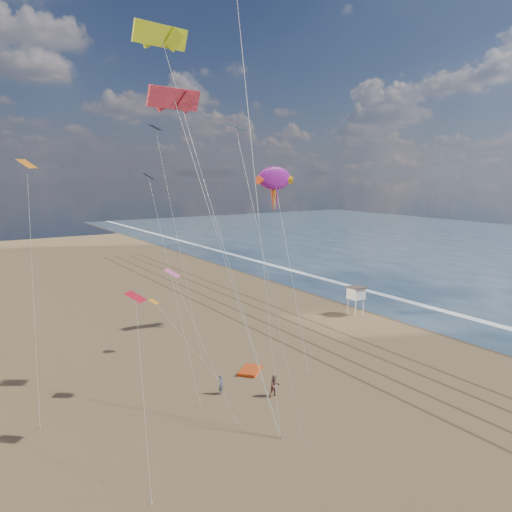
{
  "coord_description": "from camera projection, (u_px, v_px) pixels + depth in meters",
  "views": [
    {
      "loc": [
        -30.34,
        -13.56,
        17.31
      ],
      "look_at": [
        -4.74,
        26.0,
        9.5
      ],
      "focal_mm": 35.0,
      "sensor_mm": 36.0,
      "label": 1
    }
  ],
  "objects": [
    {
      "name": "kite_flyer_a",
      "position": [
        221.0,
        385.0,
        39.51
      ],
      "size": [
        0.67,
        0.64,
        1.55
      ],
      "primitive_type": "imported",
      "rotation": [
        0.0,
        0.0,
        0.65
      ],
      "color": "slate",
      "rests_on": "ground"
    },
    {
      "name": "grounded_kite",
      "position": [
        250.0,
        371.0,
        43.95
      ],
      "size": [
        2.93,
        2.81,
        0.28
      ],
      "primitive_type": "cube",
      "rotation": [
        0.0,
        0.0,
        0.7
      ],
      "color": "#ED4A14",
      "rests_on": "ground"
    },
    {
      "name": "wet_sand",
      "position": [
        339.0,
        292.0,
        73.63
      ],
      "size": [
        260.0,
        260.0,
        0.0
      ],
      "primitive_type": "plane",
      "color": "#42301E",
      "rests_on": "ground"
    },
    {
      "name": "show_kite",
      "position": [
        275.0,
        179.0,
        53.88
      ],
      "size": [
        4.69,
        6.74,
        20.78
      ],
      "color": "#A21897",
      "rests_on": "ground"
    },
    {
      "name": "lifeguard_stand",
      "position": [
        356.0,
        293.0,
        61.33
      ],
      "size": [
        1.98,
        1.98,
        3.57
      ],
      "color": "white",
      "rests_on": "ground"
    },
    {
      "name": "tracks",
      "position": [
        291.0,
        328.0,
        56.53
      ],
      "size": [
        7.68,
        120.0,
        0.01
      ],
      "color": "brown",
      "rests_on": "ground"
    },
    {
      "name": "small_kites",
      "position": [
        153.0,
        188.0,
        40.13
      ],
      "size": [
        15.57,
        20.38,
        17.18
      ],
      "color": "pink",
      "rests_on": "ground"
    },
    {
      "name": "foam",
      "position": [
        360.0,
        289.0,
        75.88
      ],
      "size": [
        260.0,
        260.0,
        0.0
      ],
      "primitive_type": "plane",
      "color": "white",
      "rests_on": "ground"
    },
    {
      "name": "kite_flyer_b",
      "position": [
        275.0,
        386.0,
        39.04
      ],
      "size": [
        0.97,
        0.81,
        1.78
      ],
      "primitive_type": "imported",
      "rotation": [
        0.0,
        0.0,
        -0.18
      ],
      "color": "brown",
      "rests_on": "ground"
    }
  ]
}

